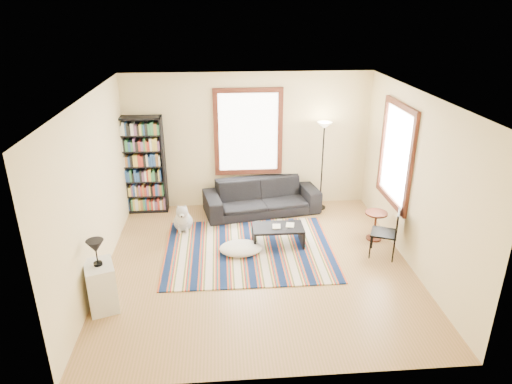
{
  "coord_description": "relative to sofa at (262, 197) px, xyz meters",
  "views": [
    {
      "loc": [
        -0.56,
        -6.53,
        4.04
      ],
      "look_at": [
        0.0,
        0.5,
        1.1
      ],
      "focal_mm": 32.0,
      "sensor_mm": 36.0,
      "label": 1
    }
  ],
  "objects": [
    {
      "name": "bookshelf",
      "position": [
        -2.39,
        0.27,
        0.66
      ],
      "size": [
        0.9,
        0.3,
        2.0
      ],
      "primitive_type": "cube",
      "color": "black",
      "rests_on": "floor"
    },
    {
      "name": "folding_chair",
      "position": [
        1.91,
        -1.92,
        0.09
      ],
      "size": [
        0.55,
        0.54,
        0.86
      ],
      "primitive_type": "cube",
      "rotation": [
        0.0,
        0.0,
        -0.42
      ],
      "color": "black",
      "rests_on": "floor"
    },
    {
      "name": "floor",
      "position": [
        -0.24,
        -2.05,
        -0.39
      ],
      "size": [
        5.0,
        5.0,
        0.1
      ],
      "primitive_type": "cube",
      "color": "#A9784D",
      "rests_on": "ground"
    },
    {
      "name": "coffee_table",
      "position": [
        0.16,
        -1.41,
        -0.16
      ],
      "size": [
        1.02,
        0.8,
        0.36
      ],
      "primitive_type": "cube",
      "rotation": [
        0.0,
        0.0,
        0.39
      ],
      "color": "black",
      "rests_on": "floor"
    },
    {
      "name": "wall_left",
      "position": [
        -2.79,
        -2.05,
        1.06
      ],
      "size": [
        0.1,
        5.0,
        2.8
      ],
      "primitive_type": "cube",
      "color": "beige",
      "rests_on": "floor"
    },
    {
      "name": "floor_lamp",
      "position": [
        1.25,
        0.1,
        0.59
      ],
      "size": [
        0.32,
        0.32,
        1.86
      ],
      "primitive_type": null,
      "rotation": [
        0.0,
        0.0,
        0.08
      ],
      "color": "black",
      "rests_on": "floor"
    },
    {
      "name": "floor_cushion",
      "position": [
        -0.52,
        -1.65,
        -0.25
      ],
      "size": [
        0.86,
        0.72,
        0.19
      ],
      "primitive_type": "ellipsoid",
      "rotation": [
        0.0,
        0.0,
        -0.25
      ],
      "color": "silver",
      "rests_on": "floor"
    },
    {
      "name": "book_b",
      "position": [
        0.31,
        -1.36,
        0.03
      ],
      "size": [
        0.18,
        0.22,
        0.01
      ],
      "primitive_type": "imported",
      "rotation": [
        0.0,
        0.0,
        -0.23
      ],
      "color": "beige",
      "rests_on": "coffee_table"
    },
    {
      "name": "window_back",
      "position": [
        -0.24,
        0.42,
        1.26
      ],
      "size": [
        1.2,
        0.06,
        1.6
      ],
      "primitive_type": "cube",
      "color": "white",
      "rests_on": "wall_back"
    },
    {
      "name": "rug",
      "position": [
        -0.37,
        -1.57,
        -0.33
      ],
      "size": [
        2.93,
        2.34,
        0.02
      ],
      "primitive_type": "cube",
      "color": "#0D1D42",
      "rests_on": "floor"
    },
    {
      "name": "wall_back",
      "position": [
        -0.24,
        0.5,
        1.06
      ],
      "size": [
        5.0,
        0.1,
        2.8
      ],
      "primitive_type": "cube",
      "color": "beige",
      "rests_on": "floor"
    },
    {
      "name": "book_a",
      "position": [
        0.06,
        -1.41,
        0.03
      ],
      "size": [
        0.16,
        0.2,
        0.02
      ],
      "primitive_type": "imported",
      "rotation": [
        0.0,
        0.0,
        -0.1
      ],
      "color": "beige",
      "rests_on": "coffee_table"
    },
    {
      "name": "wall_right",
      "position": [
        2.31,
        -2.05,
        1.06
      ],
      "size": [
        0.1,
        5.0,
        2.8
      ],
      "primitive_type": "cube",
      "color": "beige",
      "rests_on": "floor"
    },
    {
      "name": "dog",
      "position": [
        -1.57,
        -0.69,
        -0.06
      ],
      "size": [
        0.42,
        0.58,
        0.57
      ],
      "primitive_type": null,
      "rotation": [
        0.0,
        0.0,
        0.03
      ],
      "color": "silver",
      "rests_on": "floor"
    },
    {
      "name": "wall_front",
      "position": [
        -0.24,
        -4.6,
        1.06
      ],
      "size": [
        5.0,
        0.1,
        2.8
      ],
      "primitive_type": "cube",
      "color": "beige",
      "rests_on": "floor"
    },
    {
      "name": "side_table",
      "position": [
        1.96,
        -1.34,
        -0.07
      ],
      "size": [
        0.5,
        0.5,
        0.54
      ],
      "primitive_type": "cylinder",
      "rotation": [
        0.0,
        0.0,
        -0.29
      ],
      "color": "#4C1A13",
      "rests_on": "floor"
    },
    {
      "name": "ceiling",
      "position": [
        -0.24,
        -2.05,
        2.51
      ],
      "size": [
        5.0,
        5.0,
        0.1
      ],
      "primitive_type": "cube",
      "color": "white",
      "rests_on": "floor"
    },
    {
      "name": "window_right",
      "position": [
        2.23,
        -1.25,
        1.26
      ],
      "size": [
        0.06,
        1.2,
        1.6
      ],
      "primitive_type": "cube",
      "color": "white",
      "rests_on": "wall_right"
    },
    {
      "name": "white_cabinet",
      "position": [
        -2.54,
        -3.02,
        0.01
      ],
      "size": [
        0.52,
        0.59,
        0.7
      ],
      "primitive_type": "cube",
      "rotation": [
        0.0,
        0.0,
        0.32
      ],
      "color": "silver",
      "rests_on": "floor"
    },
    {
      "name": "sofa",
      "position": [
        0.0,
        0.0,
        0.0
      ],
      "size": [
        1.32,
        2.45,
        0.68
      ],
      "primitive_type": "imported",
      "rotation": [
        0.0,
        0.0,
        0.18
      ],
      "color": "black",
      "rests_on": "floor"
    },
    {
      "name": "table_lamp",
      "position": [
        -2.54,
        -3.02,
        0.55
      ],
      "size": [
        0.25,
        0.25,
        0.38
      ],
      "primitive_type": null,
      "rotation": [
        0.0,
        0.0,
        -0.05
      ],
      "color": "black",
      "rests_on": "white_cabinet"
    }
  ]
}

